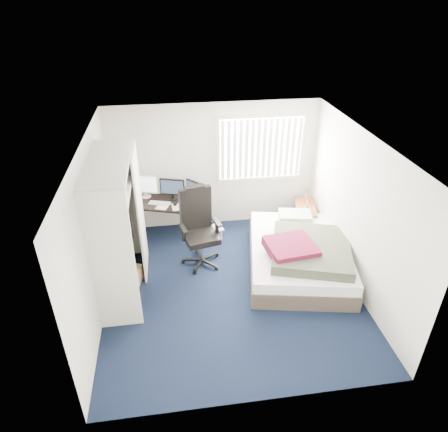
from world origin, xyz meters
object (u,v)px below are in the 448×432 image
desk (169,200)px  office_chair (199,235)px  bed (300,254)px  nightstand (305,209)px

desk → office_chair: office_chair is taller
desk → office_chair: 1.07m
bed → nightstand: bearing=68.4°
desk → bed: desk is taller
office_chair → nightstand: size_ratio=1.67×
office_chair → nightstand: office_chair is taller
desk → office_chair: bearing=-62.9°
desk → bed: 2.63m
nightstand → bed: bearing=-111.6°
office_chair → bed: bearing=-16.2°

